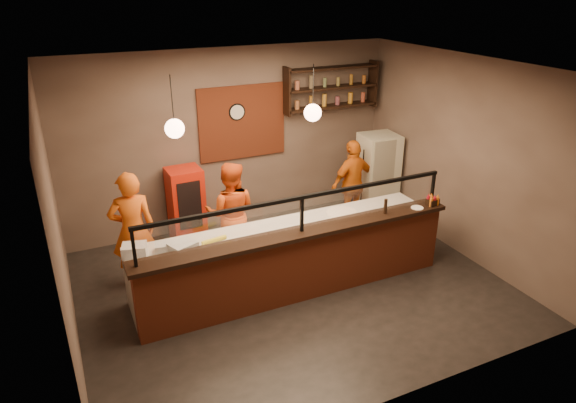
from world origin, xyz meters
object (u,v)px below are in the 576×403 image
pizza_dough (342,212)px  pepper_mill (385,206)px  cook_mid (231,214)px  cook_right (353,183)px  red_cooler (186,205)px  cook_left (133,230)px  wall_clock (237,112)px  fridge (377,175)px  condiment_caddy (432,202)px

pizza_dough → pepper_mill: size_ratio=2.12×
cook_mid → cook_right: 2.49m
red_cooler → pizza_dough: bearing=-45.5°
cook_mid → cook_right: bearing=-146.7°
cook_left → red_cooler: 1.55m
cook_mid → pizza_dough: size_ratio=3.52×
cook_left → red_cooler: cook_left is taller
cook_left → cook_right: (3.97, 0.41, -0.08)m
wall_clock → fridge: 2.93m
cook_mid → condiment_caddy: bearing=177.1°
cook_left → fridge: size_ratio=1.13×
fridge → condiment_caddy: size_ratio=9.17×
cook_right → cook_left: bearing=-3.4°
fridge → cook_left: bearing=-167.3°
cook_right → red_cooler: cook_right is taller
fridge → pepper_mill: (-1.23, -1.98, 0.38)m
cook_mid → pizza_dough: 1.73m
pizza_dough → condiment_caddy: size_ratio=2.77×
red_cooler → pepper_mill: red_cooler is taller
cook_left → condiment_caddy: (4.25, -1.40, 0.21)m
wall_clock → pepper_mill: bearing=-65.4°
pizza_dough → fridge: bearing=40.8°
cook_mid → pepper_mill: cook_mid is taller
cook_mid → pepper_mill: size_ratio=7.47×
cook_right → condiment_caddy: 1.85m
wall_clock → condiment_caddy: bearing=-53.3°
wall_clock → pizza_dough: (0.89, -2.18, -1.19)m
cook_mid → red_cooler: bearing=-42.2°
cook_right → fridge: 0.72m
red_cooler → pepper_mill: bearing=-48.2°
wall_clock → cook_left: 2.84m
red_cooler → condiment_caddy: red_cooler is taller
fridge → red_cooler: fridge is taller
pizza_dough → red_cooler: bearing=136.6°
fridge → pizza_dough: bearing=-134.1°
cook_right → pizza_dough: bearing=42.3°
cook_mid → fridge: bearing=-144.7°
cook_mid → red_cooler: (-0.45, 1.06, -0.19)m
cook_mid → pizza_dough: bearing=176.8°
cook_left → fridge: 4.69m
wall_clock → cook_left: bearing=-146.7°
fridge → pepper_mill: 2.36m
pepper_mill → pizza_dough: bearing=123.1°
fridge → red_cooler: (-3.59, 0.48, -0.14)m
cook_left → condiment_caddy: 4.48m
pizza_dough → cook_right: bearing=51.6°
wall_clock → cook_right: size_ratio=0.18×
cook_mid → fridge: size_ratio=1.06×
cook_mid → red_cooler: size_ratio=1.29×
red_cooler → pizza_dough: (1.98, -1.87, 0.25)m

